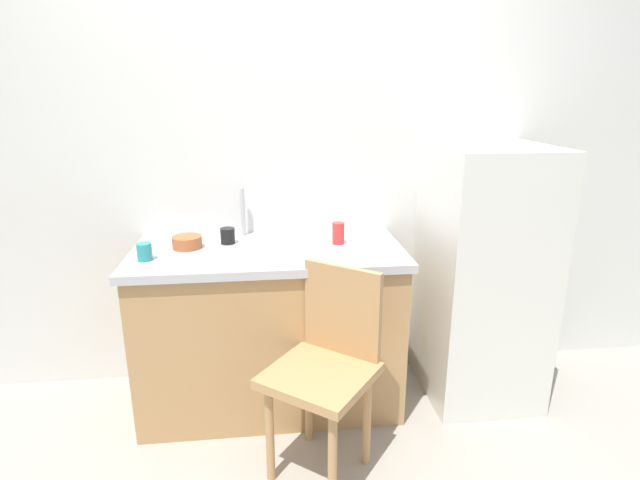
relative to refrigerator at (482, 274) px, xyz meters
name	(u,v)px	position (x,y,z in m)	size (l,w,h in m)	color
back_wall	(284,160)	(-1.00, 0.36, 0.56)	(4.80, 0.10, 2.46)	silver
cabinet_base	(271,330)	(-1.10, 0.01, -0.26)	(1.28, 0.60, 0.81)	tan
countertop	(268,252)	(-1.10, 0.01, 0.16)	(1.32, 0.64, 0.04)	#B7B7BC
faucet	(243,212)	(-1.23, 0.26, 0.31)	(0.02, 0.02, 0.25)	#B7B7BC
refrigerator	(482,274)	(0.00, 0.00, 0.00)	(0.55, 0.62, 1.34)	silver
chair	(327,363)	(-0.88, -0.49, -0.17)	(0.56, 0.56, 0.89)	tan
terracotta_bowl	(187,242)	(-1.50, 0.07, 0.21)	(0.14, 0.14, 0.06)	#B25B33
cup_red	(338,233)	(-0.75, 0.05, 0.23)	(0.06, 0.06, 0.11)	red
cup_black	(228,236)	(-1.30, 0.12, 0.22)	(0.07, 0.07, 0.08)	black
cup_teal	(144,252)	(-1.66, -0.10, 0.22)	(0.07, 0.07, 0.08)	teal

